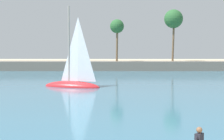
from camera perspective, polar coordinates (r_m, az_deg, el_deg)
sea at (r=59.79m, az=0.60°, el=-0.51°), size 220.00×95.49×0.06m
palm_headland at (r=67.44m, az=-2.46°, el=2.28°), size 110.97×6.00×13.23m
sailboat_near_shore at (r=38.73m, az=-6.39°, el=-1.50°), size 6.89×4.06×9.58m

